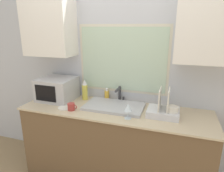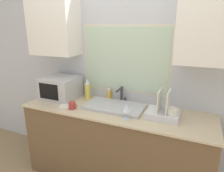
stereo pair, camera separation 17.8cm
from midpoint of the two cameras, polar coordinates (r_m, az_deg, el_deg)
countertop at (r=2.48m, az=2.87°, el=-16.50°), size 2.14×0.65×0.92m
wall_back at (r=2.39m, az=5.73°, el=7.30°), size 6.00×0.38×2.60m
sink_basin at (r=2.30m, az=2.95°, el=-5.89°), size 0.67×0.39×0.03m
faucet at (r=2.44m, az=4.72°, el=-2.05°), size 0.08×0.18×0.19m
microwave at (r=2.63m, az=-12.53°, el=-0.46°), size 0.43×0.40×0.28m
dish_rack at (r=2.13m, az=16.95°, el=-7.17°), size 0.32×0.26×0.29m
spray_bottle at (r=2.56m, az=-5.04°, el=-0.96°), size 0.07×0.07×0.26m
soap_bottle at (r=2.53m, az=1.16°, el=-2.53°), size 0.06×0.06×0.15m
mug_near_sink at (r=2.29m, az=-9.14°, el=-5.53°), size 0.11×0.08×0.08m
wine_glass at (r=2.00m, az=6.65°, el=-6.40°), size 0.08×0.08×0.16m
small_plate at (r=2.37m, az=-10.75°, el=-5.71°), size 0.16×0.16×0.01m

